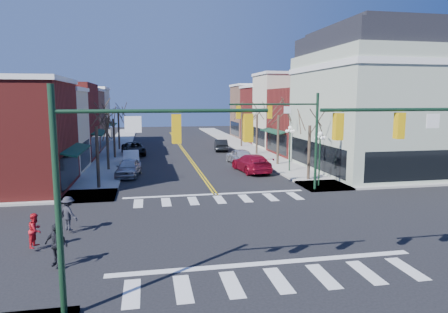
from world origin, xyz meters
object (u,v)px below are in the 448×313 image
victorian_corner (377,100)px  car_left_far (133,149)px  lamppost_corner (320,149)px  pedestrian_red_b (35,230)px  car_left_mid (131,158)px  car_right_far (221,145)px  pedestrian_dark_b (69,213)px  lamppost_midblock (290,141)px  car_left_near (129,168)px  car_right_mid (240,156)px  car_right_near (252,163)px  pedestrian_dark_a (56,244)px

victorian_corner → car_left_far: victorian_corner is taller
lamppost_corner → pedestrian_red_b: lamppost_corner is taller
car_left_mid → car_right_far: car_right_far is taller
pedestrian_dark_b → car_left_far: bearing=-53.0°
lamppost_midblock → car_left_near: bearing=177.1°
lamppost_corner → car_left_far: (-14.60, 21.04, -2.18)m
car_left_near → pedestrian_dark_b: 14.98m
car_left_far → car_right_far: (11.20, 2.05, -0.03)m
lamppost_corner → pedestrian_red_b: bearing=-151.7°
victorian_corner → car_right_mid: 14.47m
lamppost_corner → pedestrian_red_b: size_ratio=2.79×
lamppost_midblock → car_right_near: bearing=166.0°
car_right_far → pedestrian_dark_b: size_ratio=2.61×
pedestrian_dark_a → victorian_corner: bearing=61.5°
victorian_corner → lamppost_midblock: victorian_corner is taller
car_left_mid → car_right_near: bearing=-31.0°
lamppost_corner → car_right_near: bearing=114.8°
car_right_near → car_right_far: bearing=-96.1°
car_left_near → pedestrian_dark_b: pedestrian_dark_b is taller
pedestrian_red_b → car_right_near: bearing=-29.1°
car_right_near → pedestrian_dark_a: (-13.20, -19.35, 0.17)m
lamppost_midblock → pedestrian_dark_b: lamppost_midblock is taller
car_left_near → car_right_far: 19.40m
victorian_corner → car_left_near: (-22.90, 1.24, -5.88)m
car_left_far → pedestrian_red_b: bearing=-103.0°
lamppost_corner → car_left_near: bearing=153.6°
lamppost_corner → car_right_near: (-3.40, 7.35, -2.12)m
car_right_mid → car_right_far: (0.00, 10.89, -0.07)m
lamppost_corner → pedestrian_dark_a: (-16.60, -12.00, -1.95)m
victorian_corner → car_left_far: 28.02m
lamppost_corner → car_right_mid: (-3.40, 12.20, -2.14)m
pedestrian_dark_b → car_left_near: bearing=-57.3°
car_left_near → car_left_far: bearing=97.3°
car_left_near → car_left_far: size_ratio=0.82×
car_left_far → car_right_mid: 14.27m
car_left_far → pedestrian_red_b: 30.90m
car_right_near → car_right_mid: 4.85m
lamppost_midblock → pedestrian_dark_a: 24.93m
pedestrian_dark_a → car_right_near: bearing=81.4°
car_right_near → car_right_far: size_ratio=1.27×
car_left_mid → pedestrian_dark_b: bearing=-98.8°
car_right_mid → pedestrian_dark_b: pedestrian_dark_b is taller
lamppost_midblock → car_right_far: size_ratio=0.95×
lamppost_midblock → car_right_near: size_ratio=0.74×
car_left_near → car_left_far: 13.79m
lamppost_midblock → car_right_mid: size_ratio=0.89×
lamppost_midblock → car_left_mid: size_ratio=0.95×
lamppost_corner → pedestrian_dark_a: bearing=-144.1°
car_right_near → pedestrian_red_b: size_ratio=3.75×
car_left_mid → pedestrian_dark_b: size_ratio=2.59×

